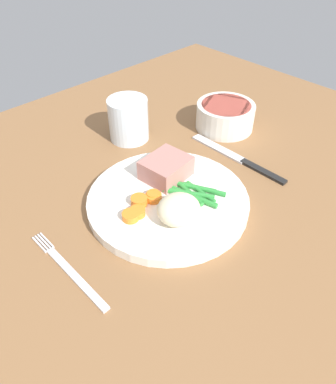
{
  "coord_description": "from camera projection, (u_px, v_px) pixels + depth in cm",
  "views": [
    {
      "loc": [
        -27.14,
        -32.86,
        41.32
      ],
      "look_at": [
        2.76,
        -1.88,
        4.6
      ],
      "focal_mm": 34.78,
      "sensor_mm": 36.0,
      "label": 1
    }
  ],
  "objects": [
    {
      "name": "dining_table",
      "position": [
        147.0,
        212.0,
        0.58
      ],
      "size": [
        120.0,
        90.0,
        2.0
      ],
      "color": "brown",
      "rests_on": "ground"
    },
    {
      "name": "dinner_plate",
      "position": [
        168.0,
        201.0,
        0.58
      ],
      "size": [
        24.98,
        24.98,
        1.6
      ],
      "primitive_type": "cylinder",
      "color": "white",
      "rests_on": "dining_table"
    },
    {
      "name": "meat_portion",
      "position": [
        166.0,
        168.0,
        0.6
      ],
      "size": [
        7.8,
        6.89,
        3.38
      ],
      "primitive_type": "cube",
      "rotation": [
        0.0,
        0.0,
        0.1
      ],
      "color": "#B2756B",
      "rests_on": "dinner_plate"
    },
    {
      "name": "mashed_potatoes",
      "position": [
        179.0,
        209.0,
        0.52
      ],
      "size": [
        6.35,
        6.01,
        3.77
      ],
      "primitive_type": "ellipsoid",
      "color": "beige",
      "rests_on": "dinner_plate"
    },
    {
      "name": "carrot_slices",
      "position": [
        142.0,
        205.0,
        0.55
      ],
      "size": [
        7.66,
        3.86,
        1.22
      ],
      "color": "orange",
      "rests_on": "dinner_plate"
    },
    {
      "name": "green_beans",
      "position": [
        194.0,
        192.0,
        0.58
      ],
      "size": [
        6.83,
        10.13,
        0.85
      ],
      "color": "#2D8C38",
      "rests_on": "dinner_plate"
    },
    {
      "name": "fork",
      "position": [
        69.0,
        270.0,
        0.48
      ],
      "size": [
        1.44,
        16.6,
        0.4
      ],
      "rotation": [
        0.0,
        0.0,
        -0.07
      ],
      "color": "silver",
      "rests_on": "dining_table"
    },
    {
      "name": "knife",
      "position": [
        239.0,
        159.0,
        0.67
      ],
      "size": [
        1.7,
        20.5,
        0.64
      ],
      "rotation": [
        0.0,
        0.0,
        0.03
      ],
      "color": "black",
      "rests_on": "dining_table"
    },
    {
      "name": "water_glass",
      "position": [
        129.0,
        122.0,
        0.71
      ],
      "size": [
        7.59,
        7.59,
        8.09
      ],
      "color": "silver",
      "rests_on": "dining_table"
    },
    {
      "name": "salad_bowl",
      "position": [
        225.0,
        115.0,
        0.74
      ],
      "size": [
        11.54,
        11.54,
        5.14
      ],
      "color": "silver",
      "rests_on": "dining_table"
    }
  ]
}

